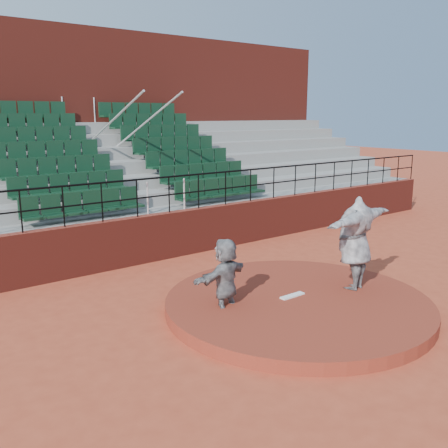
# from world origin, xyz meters

# --- Properties ---
(ground) EXTENTS (90.00, 90.00, 0.00)m
(ground) POSITION_xyz_m (0.00, 0.00, 0.00)
(ground) COLOR #AF4227
(ground) RESTS_ON ground
(pitchers_mound) EXTENTS (5.50, 5.50, 0.25)m
(pitchers_mound) POSITION_xyz_m (0.00, 0.00, 0.12)
(pitchers_mound) COLOR maroon
(pitchers_mound) RESTS_ON ground
(pitching_rubber) EXTENTS (0.60, 0.15, 0.03)m
(pitching_rubber) POSITION_xyz_m (0.00, 0.15, 0.27)
(pitching_rubber) COLOR white
(pitching_rubber) RESTS_ON pitchers_mound
(boundary_wall) EXTENTS (24.00, 0.30, 1.30)m
(boundary_wall) POSITION_xyz_m (0.00, 5.00, 0.65)
(boundary_wall) COLOR maroon
(boundary_wall) RESTS_ON ground
(wall_railing) EXTENTS (24.04, 0.05, 1.03)m
(wall_railing) POSITION_xyz_m (0.00, 5.00, 2.03)
(wall_railing) COLOR black
(wall_railing) RESTS_ON boundary_wall
(seating_deck) EXTENTS (24.00, 5.97, 4.63)m
(seating_deck) POSITION_xyz_m (0.00, 8.65, 1.44)
(seating_deck) COLOR gray
(seating_deck) RESTS_ON ground
(press_box_facade) EXTENTS (24.00, 3.00, 7.10)m
(press_box_facade) POSITION_xyz_m (0.00, 12.60, 3.55)
(press_box_facade) COLOR maroon
(press_box_facade) RESTS_ON ground
(pitcher) EXTENTS (2.60, 1.11, 2.05)m
(pitcher) POSITION_xyz_m (1.41, -0.31, 1.28)
(pitcher) COLOR black
(pitcher) RESTS_ON pitchers_mound
(fielder) EXTENTS (1.58, 0.84, 1.63)m
(fielder) POSITION_xyz_m (-1.41, 0.65, 0.81)
(fielder) COLOR black
(fielder) RESTS_ON ground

